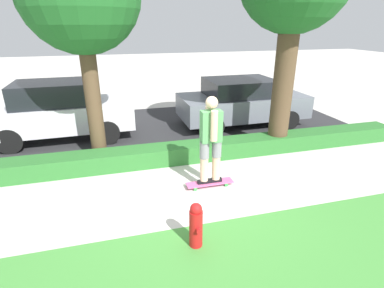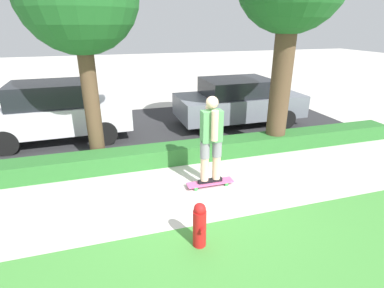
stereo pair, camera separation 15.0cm
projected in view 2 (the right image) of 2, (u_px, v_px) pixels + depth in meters
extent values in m
plane|color=beige|center=(192.00, 194.00, 6.01)|extent=(60.00, 60.00, 0.00)
cube|color=#2D2D30|center=(155.00, 128.00, 9.74)|extent=(12.69, 5.00, 0.01)
cube|color=#2D702D|center=(173.00, 154.00, 7.35)|extent=(12.69, 0.60, 0.42)
cube|color=#DB5B93|center=(210.00, 182.00, 6.28)|extent=(1.00, 0.24, 0.02)
cylinder|color=green|center=(227.00, 184.00, 6.30)|extent=(0.08, 0.04, 0.08)
cylinder|color=green|center=(223.00, 180.00, 6.46)|extent=(0.08, 0.04, 0.08)
cylinder|color=green|center=(196.00, 189.00, 6.12)|extent=(0.08, 0.04, 0.08)
cylinder|color=green|center=(193.00, 185.00, 6.28)|extent=(0.08, 0.04, 0.08)
cube|color=black|center=(204.00, 181.00, 6.23)|extent=(0.26, 0.09, 0.07)
cylinder|color=beige|center=(205.00, 161.00, 6.05)|extent=(0.17, 0.17, 0.85)
cylinder|color=gray|center=(205.00, 150.00, 5.96)|extent=(0.19, 0.19, 0.34)
cube|color=black|center=(216.00, 180.00, 6.29)|extent=(0.26, 0.09, 0.07)
cylinder|color=beige|center=(217.00, 160.00, 6.12)|extent=(0.17, 0.17, 0.85)
cylinder|color=gray|center=(217.00, 148.00, 6.03)|extent=(0.19, 0.19, 0.34)
cube|color=#519356|center=(212.00, 126.00, 5.81)|extent=(0.41, 0.22, 0.63)
cylinder|color=beige|center=(215.00, 126.00, 5.64)|extent=(0.13, 0.13, 0.59)
cylinder|color=beige|center=(209.00, 121.00, 5.94)|extent=(0.13, 0.13, 0.59)
sphere|color=beige|center=(212.00, 102.00, 5.63)|extent=(0.24, 0.24, 0.24)
cylinder|color=brown|center=(91.00, 100.00, 6.87)|extent=(0.36, 0.36, 3.10)
cylinder|color=brown|center=(281.00, 84.00, 7.58)|extent=(0.51, 0.51, 3.50)
cube|color=silver|center=(58.00, 116.00, 8.57)|extent=(4.04, 1.82, 0.73)
cube|color=black|center=(50.00, 94.00, 8.29)|extent=(2.12, 1.56, 0.61)
cylinder|color=black|center=(105.00, 133.00, 8.34)|extent=(0.68, 0.21, 0.68)
cylinder|color=black|center=(104.00, 117.00, 9.74)|extent=(0.68, 0.21, 0.68)
cylinder|color=black|center=(5.00, 143.00, 7.68)|extent=(0.68, 0.21, 0.68)
cylinder|color=black|center=(19.00, 124.00, 9.09)|extent=(0.68, 0.21, 0.68)
cube|color=slate|center=(239.00, 105.00, 9.98)|extent=(4.14, 1.91, 0.70)
cube|color=black|center=(237.00, 87.00, 9.72)|extent=(2.16, 1.66, 0.52)
cylinder|color=black|center=(286.00, 119.00, 9.69)|extent=(0.61, 0.22, 0.61)
cylinder|color=black|center=(260.00, 106.00, 11.21)|extent=(0.61, 0.22, 0.61)
cylinder|color=black|center=(212.00, 126.00, 9.01)|extent=(0.61, 0.22, 0.61)
cylinder|color=black|center=(195.00, 111.00, 10.53)|extent=(0.61, 0.22, 0.61)
cylinder|color=red|center=(200.00, 229.00, 4.51)|extent=(0.20, 0.20, 0.62)
sphere|color=red|center=(200.00, 209.00, 4.38)|extent=(0.18, 0.18, 0.18)
cylinder|color=red|center=(202.00, 229.00, 4.40)|extent=(0.07, 0.12, 0.07)
cylinder|color=red|center=(198.00, 221.00, 4.58)|extent=(0.07, 0.12, 0.07)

